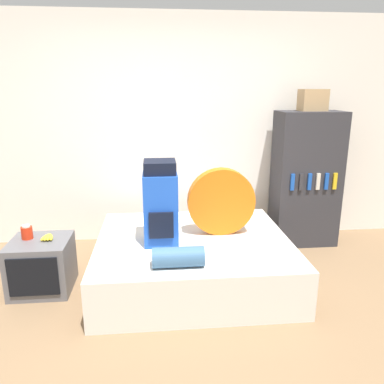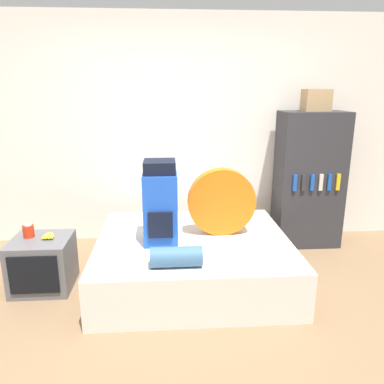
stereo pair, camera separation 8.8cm
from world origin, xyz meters
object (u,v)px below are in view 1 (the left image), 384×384
at_px(backpack, 161,204).
at_px(bookshelf, 306,179).
at_px(tent_bag, 221,202).
at_px(television, 42,265).
at_px(canister, 27,232).
at_px(cardboard_box, 313,100).
at_px(sleeping_roll, 178,257).

distance_m(backpack, bookshelf, 1.90).
height_order(tent_bag, bookshelf, bookshelf).
relative_size(television, canister, 4.05).
bearing_deg(television, canister, 150.98).
bearing_deg(bookshelf, television, -162.83).
height_order(backpack, cardboard_box, cardboard_box).
xyz_separation_m(television, canister, (-0.12, 0.06, 0.30)).
relative_size(backpack, canister, 5.88).
relative_size(sleeping_roll, television, 0.78).
xyz_separation_m(backpack, canister, (-1.20, 0.08, -0.26)).
distance_m(tent_bag, cardboard_box, 1.63).
bearing_deg(backpack, television, 179.18).
height_order(backpack, television, backpack).
distance_m(television, canister, 0.33).
distance_m(backpack, cardboard_box, 2.12).
xyz_separation_m(tent_bag, bookshelf, (1.11, 0.70, 0.03)).
height_order(television, cardboard_box, cardboard_box).
relative_size(bookshelf, cardboard_box, 5.48).
height_order(backpack, tent_bag, backpack).
distance_m(tent_bag, television, 1.75).
height_order(bookshelf, cardboard_box, cardboard_box).
height_order(sleeping_roll, television, sleeping_roll).
xyz_separation_m(television, cardboard_box, (2.79, 0.89, 1.42)).
xyz_separation_m(backpack, tent_bag, (0.58, 0.17, -0.05)).
bearing_deg(tent_bag, television, -174.73).
bearing_deg(cardboard_box, sleeping_roll, -138.46).
bearing_deg(bookshelf, canister, -164.65).
relative_size(backpack, sleeping_roll, 1.85).
height_order(backpack, canister, backpack).
distance_m(backpack, television, 1.22).
xyz_separation_m(bookshelf, cardboard_box, (0.02, 0.03, 0.89)).
relative_size(tent_bag, canister, 5.00).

